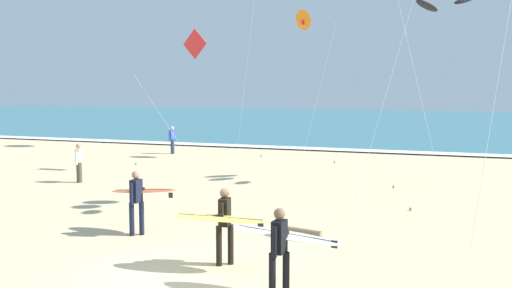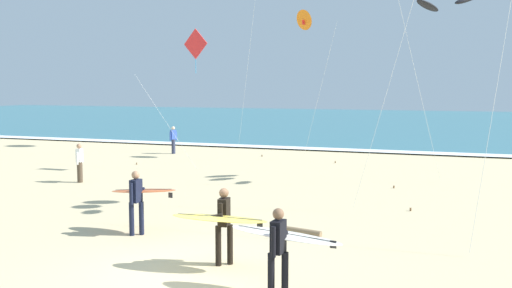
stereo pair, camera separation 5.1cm
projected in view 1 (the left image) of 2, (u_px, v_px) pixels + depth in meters
ground_plane at (186, 274)px, 11.82m from camera, size 160.00×160.00×0.00m
ocean_water at (409, 122)px, 61.66m from camera, size 160.00×60.00×0.08m
shoreline_foam at (365, 150)px, 33.86m from camera, size 160.00×1.46×0.01m
surfer_lead at (222, 220)px, 12.15m from camera, size 2.14×1.04×1.71m
surfer_trailing at (283, 241)px, 10.46m from camera, size 2.24×1.00×1.71m
surfer_third at (139, 195)px, 14.95m from camera, size 1.95×0.90×1.71m
kite_arc_emerald_near at (446, 0)px, 22.35m from camera, size 2.98×3.25×7.64m
kite_delta_amber_high at (304, 20)px, 29.89m from camera, size 2.57×1.59×7.94m
kite_diamond_scarlet_low at (193, 47)px, 25.56m from camera, size 4.51×1.21×6.48m
bystander_white_top at (79, 163)px, 23.00m from camera, size 0.25×0.49×1.59m
bystander_blue_top at (172, 140)px, 32.87m from camera, size 0.31×0.45×1.59m
driftwood_log at (303, 231)px, 14.96m from camera, size 1.07×0.39×0.16m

